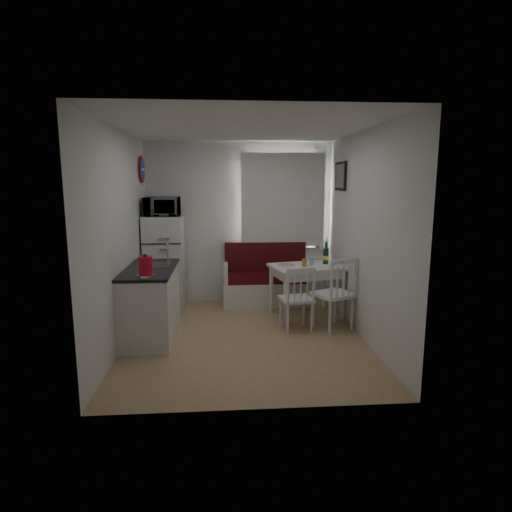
{
  "coord_description": "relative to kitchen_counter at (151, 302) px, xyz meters",
  "views": [
    {
      "loc": [
        -0.26,
        -5.21,
        1.99
      ],
      "look_at": [
        0.18,
        0.5,
        0.97
      ],
      "focal_mm": 30.0,
      "sensor_mm": 36.0,
      "label": 1
    }
  ],
  "objects": [
    {
      "name": "microwave",
      "position": [
        0.02,
        1.19,
        1.14
      ],
      "size": [
        0.52,
        0.35,
        0.29
      ],
      "primitive_type": "imported",
      "color": "white",
      "rests_on": "fridge"
    },
    {
      "name": "window",
      "position": [
        1.9,
        1.56,
        1.17
      ],
      "size": [
        1.22,
        0.06,
        1.47
      ],
      "primitive_type": "cube",
      "color": "white",
      "rests_on": "wall_back"
    },
    {
      "name": "wine_bottle",
      "position": [
        2.45,
        0.78,
        0.47
      ],
      "size": [
        0.08,
        0.08,
        0.33
      ],
      "primitive_type": null,
      "color": "#12381B",
      "rests_on": "dining_table"
    },
    {
      "name": "kitchen_counter",
      "position": [
        0.0,
        0.0,
        0.0
      ],
      "size": [
        0.62,
        1.32,
        1.16
      ],
      "color": "white",
      "rests_on": "floor"
    },
    {
      "name": "drinking_glass_blue",
      "position": [
        2.23,
        0.73,
        0.36
      ],
      "size": [
        0.06,
        0.06,
        0.1
      ],
      "primitive_type": "cylinder",
      "color": "#88AAE8",
      "rests_on": "dining_table"
    },
    {
      "name": "wall_left",
      "position": [
        -0.3,
        -0.16,
        0.84
      ],
      "size": [
        0.02,
        3.5,
        2.6
      ],
      "primitive_type": "cube",
      "color": "white",
      "rests_on": "floor"
    },
    {
      "name": "floor",
      "position": [
        1.2,
        -0.16,
        -0.46
      ],
      "size": [
        3.0,
        3.5,
        0.02
      ],
      "primitive_type": "cube",
      "color": "tan",
      "rests_on": "ground"
    },
    {
      "name": "wall_right",
      "position": [
        2.7,
        -0.16,
        0.84
      ],
      "size": [
        0.02,
        3.5,
        2.6
      ],
      "primitive_type": "cube",
      "color": "white",
      "rests_on": "floor"
    },
    {
      "name": "chair_left",
      "position": [
        1.9,
        0.02,
        0.09
      ],
      "size": [
        0.47,
        0.46,
        0.47
      ],
      "rotation": [
        0.0,
        0.0,
        0.16
      ],
      "color": "white",
      "rests_on": "floor"
    },
    {
      "name": "bench",
      "position": [
        1.62,
        1.36,
        -0.13
      ],
      "size": [
        1.39,
        0.53,
        0.99
      ],
      "color": "white",
      "rests_on": "floor"
    },
    {
      "name": "picture_frame",
      "position": [
        2.67,
        0.94,
        1.59
      ],
      "size": [
        0.04,
        0.52,
        0.42
      ],
      "primitive_type": "cube",
      "color": "black",
      "rests_on": "wall_right"
    },
    {
      "name": "plate",
      "position": [
        1.85,
        0.7,
        0.32
      ],
      "size": [
        0.24,
        0.24,
        0.02
      ],
      "primitive_type": "cylinder",
      "color": "white",
      "rests_on": "dining_table"
    },
    {
      "name": "kettle",
      "position": [
        0.05,
        -0.54,
        0.58
      ],
      "size": [
        0.2,
        0.2,
        0.26
      ],
      "primitive_type": "cylinder",
      "color": "red",
      "rests_on": "kitchen_counter"
    },
    {
      "name": "fridge",
      "position": [
        0.02,
        1.24,
        0.27
      ],
      "size": [
        0.58,
        0.58,
        1.46
      ],
      "primitive_type": "cube",
      "color": "white",
      "rests_on": "floor"
    },
    {
      "name": "curtain",
      "position": [
        1.9,
        1.49,
        1.22
      ],
      "size": [
        1.35,
        0.02,
        1.5
      ],
      "primitive_type": "cube",
      "color": "white",
      "rests_on": "wall_back"
    },
    {
      "name": "drinking_glass_orange",
      "position": [
        2.1,
        0.63,
        0.36
      ],
      "size": [
        0.06,
        0.06,
        0.11
      ],
      "primitive_type": "cylinder",
      "color": "#C67221",
      "rests_on": "dining_table"
    },
    {
      "name": "dining_table",
      "position": [
        2.15,
        0.68,
        0.22
      ],
      "size": [
        1.15,
        0.92,
        0.76
      ],
      "rotation": [
        0.0,
        0.0,
        0.23
      ],
      "color": "white",
      "rests_on": "floor"
    },
    {
      "name": "wall_sign",
      "position": [
        -0.27,
        1.29,
        1.69
      ],
      "size": [
        0.03,
        0.4,
        0.4
      ],
      "primitive_type": "cylinder",
      "rotation": [
        0.0,
        1.57,
        0.0
      ],
      "color": "#183F94",
      "rests_on": "wall_left"
    },
    {
      "name": "chair_right",
      "position": [
        2.4,
        0.01,
        0.16
      ],
      "size": [
        0.61,
        0.61,
        0.53
      ],
      "rotation": [
        0.0,
        0.0,
        0.44
      ],
      "color": "white",
      "rests_on": "floor"
    },
    {
      "name": "wall_front",
      "position": [
        1.2,
        -1.91,
        0.84
      ],
      "size": [
        3.0,
        0.02,
        2.6
      ],
      "primitive_type": "cube",
      "color": "white",
      "rests_on": "floor"
    },
    {
      "name": "wall_back",
      "position": [
        1.2,
        1.59,
        0.84
      ],
      "size": [
        3.0,
        0.02,
        2.6
      ],
      "primitive_type": "cube",
      "color": "white",
      "rests_on": "floor"
    },
    {
      "name": "ceiling",
      "position": [
        1.2,
        -0.16,
        2.14
      ],
      "size": [
        3.0,
        3.5,
        0.02
      ],
      "primitive_type": "cube",
      "color": "white",
      "rests_on": "wall_back"
    }
  ]
}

